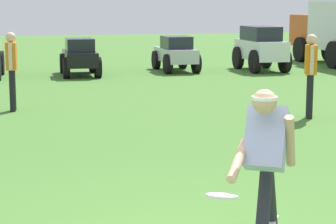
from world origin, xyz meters
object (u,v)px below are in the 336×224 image
(frisbee_in_flight, at_px, (222,196))
(parked_car_slot_f, at_px, (261,47))
(teammate_midfield, at_px, (311,68))
(parked_car_slot_d, at_px, (80,56))
(frisbee_thrower, at_px, (266,157))
(parked_car_slot_e, at_px, (176,53))
(teammate_near_sideline, at_px, (12,64))

(frisbee_in_flight, height_order, parked_car_slot_f, parked_car_slot_f)
(teammate_midfield, distance_m, parked_car_slot_d, 9.06)
(frisbee_thrower, bearing_deg, parked_car_slot_e, 77.65)
(parked_car_slot_d, distance_m, parked_car_slot_f, 5.75)
(teammate_midfield, bearing_deg, parked_car_slot_d, 110.80)
(teammate_near_sideline, height_order, teammate_midfield, same)
(frisbee_in_flight, xyz_separation_m, parked_car_slot_d, (0.74, 14.84, -0.08))
(frisbee_thrower, xyz_separation_m, parked_car_slot_d, (0.15, 14.29, -0.23))
(teammate_midfield, bearing_deg, parked_car_slot_f, 73.27)
(parked_car_slot_d, bearing_deg, parked_car_slot_e, 8.94)
(frisbee_thrower, bearing_deg, frisbee_in_flight, -136.99)
(frisbee_thrower, height_order, parked_car_slot_f, frisbee_thrower)
(frisbee_in_flight, bearing_deg, frisbee_thrower, 43.01)
(frisbee_thrower, distance_m, parked_car_slot_f, 15.44)
(parked_car_slot_d, distance_m, parked_car_slot_e, 3.12)
(teammate_near_sideline, relative_size, parked_car_slot_f, 0.66)
(frisbee_in_flight, distance_m, parked_car_slot_f, 16.18)
(frisbee_in_flight, bearing_deg, parked_car_slot_e, 75.97)
(teammate_midfield, distance_m, parked_car_slot_f, 8.82)
(teammate_near_sideline, relative_size, teammate_midfield, 1.00)
(parked_car_slot_d, bearing_deg, teammate_midfield, -69.20)
(frisbee_thrower, xyz_separation_m, frisbee_in_flight, (-0.59, -0.55, -0.14))
(teammate_midfield, xyz_separation_m, parked_car_slot_d, (-3.22, 8.46, -0.38))
(frisbee_in_flight, bearing_deg, teammate_near_sideline, 98.97)
(frisbee_thrower, height_order, teammate_near_sideline, teammate_near_sideline)
(parked_car_slot_e, bearing_deg, parked_car_slot_f, -10.79)
(parked_car_slot_e, height_order, parked_car_slot_f, parked_car_slot_f)
(parked_car_slot_d, xyz_separation_m, parked_car_slot_e, (3.09, 0.49, 0.00))
(parked_car_slot_d, bearing_deg, frisbee_thrower, -90.60)
(frisbee_in_flight, distance_m, teammate_near_sideline, 8.73)
(frisbee_in_flight, relative_size, parked_car_slot_d, 0.16)
(teammate_near_sideline, distance_m, parked_car_slot_d, 6.59)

